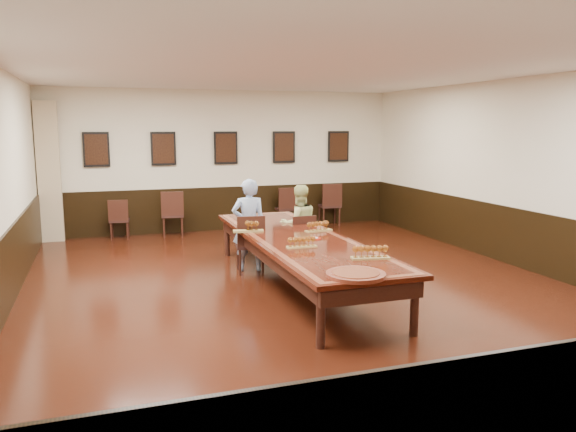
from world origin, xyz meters
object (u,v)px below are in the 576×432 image
object	(u,v)px
carved_platter	(356,274)
spare_chair_c	(285,207)
spare_chair_b	(173,213)
chair_woman	(301,240)
spare_chair_a	(119,219)
person_man	(249,225)
conference_table	(299,247)
chair_man	(250,243)
spare_chair_d	(330,204)
person_woman	(299,225)

from	to	relation	value
carved_platter	spare_chair_c	bearing A→B (deg)	77.77
carved_platter	spare_chair_b	bearing A→B (deg)	99.56
chair_woman	spare_chair_b	size ratio (longest dim) A/B	0.88
chair_woman	spare_chair_b	distance (m)	3.77
spare_chair_a	spare_chair_b	distance (m)	1.12
person_man	conference_table	world-z (taller)	person_man
chair_man	spare_chair_b	bearing A→B (deg)	-69.22
spare_chair_c	spare_chair_d	bearing A→B (deg)	175.16
chair_man	spare_chair_b	distance (m)	3.60
spare_chair_d	spare_chair_a	bearing A→B (deg)	7.75
spare_chair_c	carved_platter	size ratio (longest dim) A/B	1.20
spare_chair_d	chair_man	bearing A→B (deg)	57.67
spare_chair_a	spare_chair_d	world-z (taller)	spare_chair_d
chair_woman	spare_chair_c	distance (m)	3.71
spare_chair_a	carved_platter	world-z (taller)	spare_chair_a
spare_chair_b	person_man	xyz separation A→B (m)	(0.83, -3.40, 0.27)
conference_table	chair_woman	bearing A→B (deg)	68.70
conference_table	carved_platter	distance (m)	2.27
spare_chair_d	spare_chair_c	bearing A→B (deg)	1.50
chair_man	spare_chair_a	bearing A→B (deg)	-53.97
chair_man	spare_chair_a	distance (m)	4.07
chair_man	spare_chair_b	xyz separation A→B (m)	(-0.82, 3.50, 0.02)
spare_chair_d	person_woman	bearing A→B (deg)	66.00
chair_man	spare_chair_d	distance (m)	4.73
spare_chair_c	chair_woman	bearing A→B (deg)	76.06
chair_man	person_man	size ratio (longest dim) A/B	0.63
conference_table	spare_chair_c	bearing A→B (deg)	73.91
spare_chair_d	person_woman	xyz separation A→B (m)	(-2.01, -3.40, 0.18)
person_man	person_woman	size ratio (longest dim) A/B	1.11
spare_chair_c	person_woman	distance (m)	3.62
person_man	conference_table	size ratio (longest dim) A/B	0.31
chair_man	spare_chair_d	xyz separation A→B (m)	(2.97, 3.68, 0.03)
carved_platter	spare_chair_a	bearing A→B (deg)	108.18
chair_woman	person_man	world-z (taller)	person_man
chair_man	spare_chair_b	world-z (taller)	spare_chair_b
carved_platter	person_woman	bearing A→B (deg)	80.08
spare_chair_b	person_woman	distance (m)	3.69
spare_chair_a	spare_chair_d	xyz separation A→B (m)	(4.91, 0.10, 0.08)
chair_man	person_woman	size ratio (longest dim) A/B	0.70
spare_chair_b	spare_chair_c	bearing A→B (deg)	-167.83
chair_man	conference_table	xyz separation A→B (m)	(0.48, -1.06, 0.13)
carved_platter	chair_woman	bearing A→B (deg)	79.84
spare_chair_a	spare_chair_d	size ratio (longest dim) A/B	0.84
chair_man	spare_chair_c	bearing A→B (deg)	-108.70
chair_woman	chair_man	bearing A→B (deg)	11.50
spare_chair_a	chair_man	bearing A→B (deg)	125.11
person_man	spare_chair_a	bearing A→B (deg)	-53.10
spare_chair_a	person_man	xyz separation A→B (m)	(1.95, -3.48, 0.34)
chair_man	spare_chair_a	world-z (taller)	chair_man
chair_man	conference_table	size ratio (longest dim) A/B	0.19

